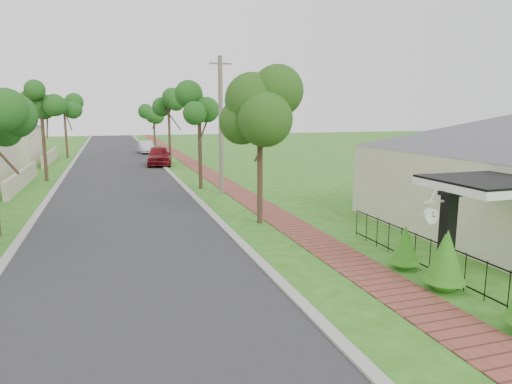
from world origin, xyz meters
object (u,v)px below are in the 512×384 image
porch_post (446,246)px  utility_pole (221,125)px  parked_car_red (159,156)px  near_tree (260,111)px  station_clock (431,215)px  parked_car_white (146,147)px

porch_post → utility_pole: size_ratio=0.34×
parked_car_red → utility_pole: (1.90, -14.66, 2.93)m
utility_pole → parked_car_red: bearing=97.4°
near_tree → station_clock: (1.86, -7.97, -2.53)m
parked_car_red → station_clock: (3.66, -29.69, 1.14)m
parked_car_white → utility_pole: bearing=-87.8°
porch_post → utility_pole: bearing=98.5°
utility_pole → station_clock: size_ratio=10.53×
porch_post → near_tree: (-2.35, 8.00, 3.36)m
near_tree → station_clock: bearing=-76.9°
parked_car_white → station_clock: (3.84, -41.36, 1.28)m
porch_post → parked_car_white: size_ratio=0.62×
station_clock → utility_pole: bearing=96.7°
parked_car_white → near_tree: size_ratio=0.72×
near_tree → station_clock: size_ratio=8.04×
porch_post → parked_car_white: bearing=96.0°
utility_pole → porch_post: bearing=-81.5°
porch_post → station_clock: porch_post is taller
parked_car_red → parked_car_white: size_ratio=1.18×
porch_post → near_tree: near_tree is taller
porch_post → parked_car_white: (-4.33, 41.39, -0.45)m
near_tree → utility_pole: size_ratio=0.76×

